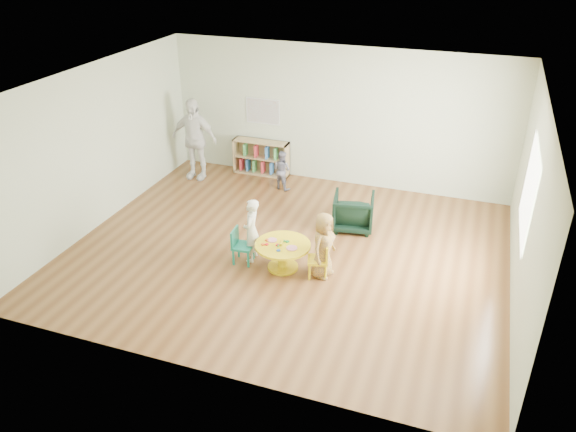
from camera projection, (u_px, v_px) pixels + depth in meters
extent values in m
plane|color=brown|center=(288.00, 251.00, 9.33)|extent=(7.00, 7.00, 0.00)
cube|color=white|center=(287.00, 87.00, 8.05)|extent=(7.00, 6.00, 0.10)
cube|color=#B3C1A5|center=(338.00, 117.00, 11.18)|extent=(7.00, 0.10, 2.80)
cube|color=#B3C1A5|center=(197.00, 276.00, 6.18)|extent=(7.00, 0.10, 2.80)
cube|color=#B3C1A5|center=(97.00, 146.00, 9.71)|extent=(0.10, 6.00, 2.80)
cube|color=#B3C1A5|center=(529.00, 207.00, 7.65)|extent=(0.10, 6.00, 2.80)
cube|color=white|center=(528.00, 192.00, 7.86)|extent=(0.02, 1.60, 1.30)
cylinder|color=yellow|center=(283.00, 257.00, 8.78)|extent=(0.15, 0.15, 0.40)
cylinder|color=yellow|center=(283.00, 267.00, 8.86)|extent=(0.48, 0.48, 0.04)
cylinder|color=yellow|center=(283.00, 245.00, 8.68)|extent=(0.87, 0.87, 0.04)
cylinder|color=#D87D8A|center=(272.00, 240.00, 8.76)|extent=(0.15, 0.15, 0.02)
cylinder|color=#D87D8A|center=(292.00, 248.00, 8.55)|extent=(0.17, 0.17, 0.02)
cylinder|color=yellow|center=(281.00, 243.00, 8.65)|extent=(0.07, 0.13, 0.04)
cylinder|color=#137034|center=(278.00, 246.00, 8.58)|extent=(0.03, 0.05, 0.02)
cylinder|color=#137034|center=(284.00, 241.00, 8.71)|extent=(0.03, 0.05, 0.02)
cube|color=red|center=(267.00, 244.00, 8.65)|extent=(0.05, 0.06, 0.02)
cube|color=#D54711|center=(267.00, 240.00, 8.76)|extent=(0.06, 0.06, 0.02)
cube|color=blue|center=(278.00, 250.00, 8.48)|extent=(0.07, 0.07, 0.02)
cube|color=#137034|center=(287.00, 241.00, 8.72)|extent=(0.06, 0.07, 0.02)
cube|color=red|center=(278.00, 245.00, 8.63)|extent=(0.06, 0.06, 0.02)
cube|color=#D54711|center=(263.00, 244.00, 8.64)|extent=(0.07, 0.07, 0.02)
cube|color=#177F68|center=(243.00, 246.00, 8.89)|extent=(0.33, 0.33, 0.04)
cube|color=#177F68|center=(235.00, 237.00, 8.85)|extent=(0.05, 0.31, 0.27)
cylinder|color=#177F68|center=(239.00, 250.00, 9.10)|extent=(0.04, 0.04, 0.27)
cylinder|color=#177F68|center=(233.00, 257.00, 8.89)|extent=(0.04, 0.04, 0.27)
cylinder|color=#177F68|center=(253.00, 252.00, 9.04)|extent=(0.04, 0.04, 0.27)
cylinder|color=#177F68|center=(248.00, 260.00, 8.83)|extent=(0.04, 0.04, 0.27)
cube|color=yellow|center=(318.00, 260.00, 8.54)|extent=(0.38, 0.38, 0.04)
cube|color=yellow|center=(327.00, 251.00, 8.47)|extent=(0.12, 0.30, 0.27)
cylinder|color=yellow|center=(325.00, 273.00, 8.50)|extent=(0.04, 0.04, 0.27)
cylinder|color=yellow|center=(325.00, 264.00, 8.72)|extent=(0.04, 0.04, 0.27)
cylinder|color=yellow|center=(309.00, 272.00, 8.51)|extent=(0.04, 0.04, 0.27)
cylinder|color=yellow|center=(310.00, 264.00, 8.73)|extent=(0.04, 0.04, 0.27)
cube|color=#A08559|center=(236.00, 154.00, 12.16)|extent=(0.03, 0.30, 0.75)
cube|color=#A08559|center=(287.00, 161.00, 11.82)|extent=(0.03, 0.30, 0.75)
cube|color=#A08559|center=(262.00, 173.00, 12.16)|extent=(1.20, 0.30, 0.03)
cube|color=#A08559|center=(261.00, 142.00, 11.82)|extent=(1.20, 0.30, 0.03)
cube|color=#A08559|center=(261.00, 158.00, 11.99)|extent=(1.14, 0.28, 0.03)
cube|color=#A08559|center=(264.00, 155.00, 12.10)|extent=(1.20, 0.02, 0.75)
cube|color=#D63943|center=(242.00, 164.00, 12.19)|extent=(0.04, 0.18, 0.26)
cube|color=#3977CA|center=(248.00, 164.00, 12.15)|extent=(0.04, 0.18, 0.26)
cube|color=#52B35F|center=(255.00, 165.00, 12.11)|extent=(0.04, 0.18, 0.26)
cube|color=#D63943|center=(263.00, 167.00, 12.05)|extent=(0.04, 0.18, 0.26)
cube|color=#3977CA|center=(272.00, 168.00, 11.99)|extent=(0.04, 0.18, 0.26)
cube|color=#52B35F|center=(246.00, 149.00, 12.00)|extent=(0.04, 0.18, 0.26)
cube|color=#D63943|center=(256.00, 151.00, 11.93)|extent=(0.04, 0.18, 0.26)
cube|color=#3977CA|center=(267.00, 152.00, 11.86)|extent=(0.04, 0.18, 0.26)
cube|color=#52B35F|center=(276.00, 153.00, 11.80)|extent=(0.04, 0.18, 0.26)
cube|color=silver|center=(263.00, 111.00, 11.66)|extent=(0.74, 0.01, 0.54)
cube|color=red|center=(263.00, 111.00, 11.66)|extent=(0.70, 0.00, 0.50)
imported|color=black|center=(353.00, 212.00, 9.87)|extent=(0.80, 0.82, 0.65)
imported|color=silver|center=(251.00, 230.00, 8.85)|extent=(0.30, 0.42, 1.06)
imported|color=yellow|center=(323.00, 245.00, 8.45)|extent=(0.44, 0.58, 1.06)
imported|color=#161738|center=(282.00, 170.00, 11.31)|extent=(0.46, 0.41, 0.81)
imported|color=white|center=(194.00, 139.00, 11.61)|extent=(1.01, 0.43, 1.71)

